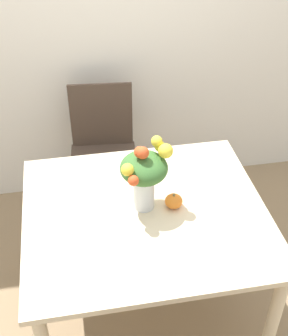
{
  "coord_description": "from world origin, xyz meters",
  "views": [
    {
      "loc": [
        -0.3,
        -1.6,
        2.25
      ],
      "look_at": [
        0.0,
        0.04,
        0.97
      ],
      "focal_mm": 50.0,
      "sensor_mm": 36.0,
      "label": 1
    }
  ],
  "objects": [
    {
      "name": "flower_vase",
      "position": [
        0.0,
        0.04,
        0.95
      ],
      "size": [
        0.24,
        0.24,
        0.36
      ],
      "color": "silver",
      "rests_on": "dining_table"
    },
    {
      "name": "dining_table",
      "position": [
        0.0,
        0.0,
        0.64
      ],
      "size": [
        1.15,
        1.02,
        0.74
      ],
      "color": "beige",
      "rests_on": "ground_plane"
    },
    {
      "name": "wall_back",
      "position": [
        0.0,
        1.2,
        1.35
      ],
      "size": [
        8.0,
        0.06,
        2.7
      ],
      "color": "white",
      "rests_on": "ground_plane"
    },
    {
      "name": "pumpkin",
      "position": [
        0.14,
        0.01,
        0.78
      ],
      "size": [
        0.08,
        0.08,
        0.08
      ],
      "color": "orange",
      "rests_on": "dining_table"
    },
    {
      "name": "dining_chair_near_window",
      "position": [
        -0.12,
        0.86,
        0.49
      ],
      "size": [
        0.46,
        0.46,
        0.92
      ],
      "rotation": [
        0.0,
        0.0,
        -0.09
      ],
      "color": "#47382D",
      "rests_on": "ground_plane"
    },
    {
      "name": "ground_plane",
      "position": [
        0.0,
        0.0,
        0.0
      ],
      "size": [
        12.0,
        12.0,
        0.0
      ],
      "primitive_type": "plane",
      "color": "#8E7556"
    }
  ]
}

